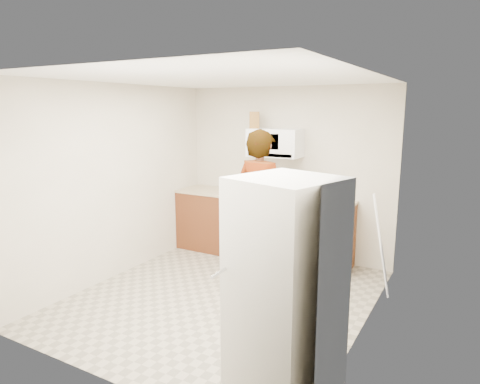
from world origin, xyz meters
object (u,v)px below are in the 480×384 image
Objects in this scene: microwave at (275,143)px; person at (260,206)px; gas_range at (270,227)px; fridge at (285,288)px; saucepan at (266,189)px; kettle at (332,196)px.

person is (0.21, -0.89, -0.73)m from microwave.
fridge is at bearing -62.53° from gas_range.
gas_range is at bearing 133.92° from fridge.
saucepan is (-0.35, 0.88, 0.05)m from person.
person is at bearing -76.37° from microwave.
microwave is at bearing 132.84° from fridge.
person is 8.38× the size of saucepan.
saucepan is at bearing -176.16° from microwave.
person is at bearing -68.20° from saucepan.
person reaches higher than kettle.
gas_range is 1.22m from microwave.
person is 0.95m from saucepan.
microwave reaches higher than kettle.
gas_range is 4.88× the size of saucepan.
gas_range is 3.03m from fridge.
gas_range is 0.56m from saucepan.
fridge is 10.02× the size of kettle.
person is (0.21, -0.76, 0.48)m from gas_range.
gas_range is 0.92m from person.
saucepan is at bearing -61.03° from person.
kettle is at bearing -120.38° from person.
microwave is 0.39× the size of person.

